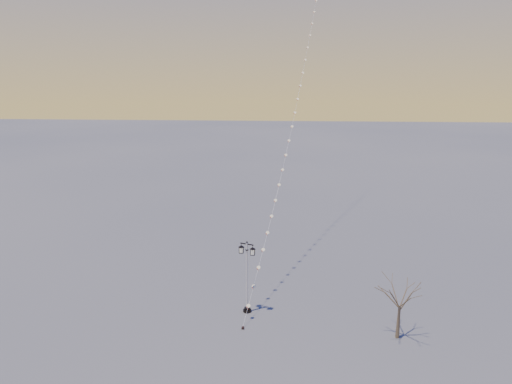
{
  "coord_description": "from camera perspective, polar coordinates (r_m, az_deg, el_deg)",
  "views": [
    {
      "loc": [
        1.52,
        -27.84,
        15.83
      ],
      "look_at": [
        -0.93,
        4.87,
        7.82
      ],
      "focal_mm": 32.94,
      "sensor_mm": 36.0,
      "label": 1
    }
  ],
  "objects": [
    {
      "name": "kite_train",
      "position": [
        44.59,
        4.8,
        12.48
      ],
      "size": [
        7.03,
        35.25,
        30.05
      ],
      "rotation": [
        0.0,
        0.0,
        0.09
      ],
      "color": "black",
      "rests_on": "ground"
    },
    {
      "name": "ground",
      "position": [
        32.06,
        1.04,
        -15.86
      ],
      "size": [
        300.0,
        300.0,
        0.0
      ],
      "primitive_type": "plane",
      "color": "#515352",
      "rests_on": "ground"
    },
    {
      "name": "street_lamp",
      "position": [
        32.43,
        -1.09,
        -9.85
      ],
      "size": [
        1.25,
        0.77,
        5.17
      ],
      "rotation": [
        0.0,
        0.0,
        -0.38
      ],
      "color": "black",
      "rests_on": "ground"
    },
    {
      "name": "bare_tree",
      "position": [
        30.76,
        17.11,
        -12.16
      ],
      "size": [
        2.36,
        2.36,
        3.91
      ],
      "rotation": [
        0.0,
        0.0,
        -0.24
      ],
      "color": "brown",
      "rests_on": "ground"
    }
  ]
}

